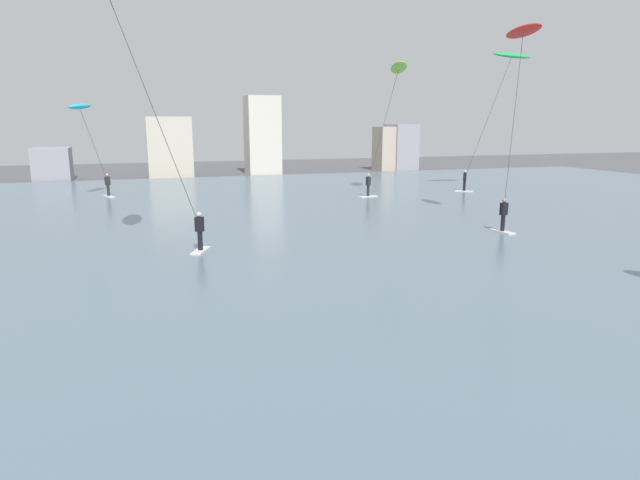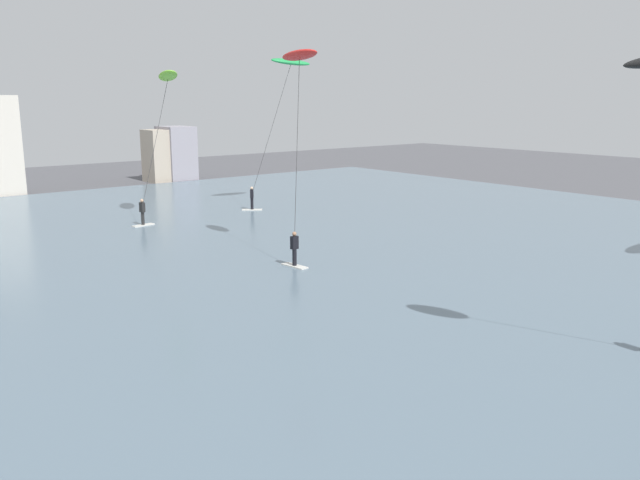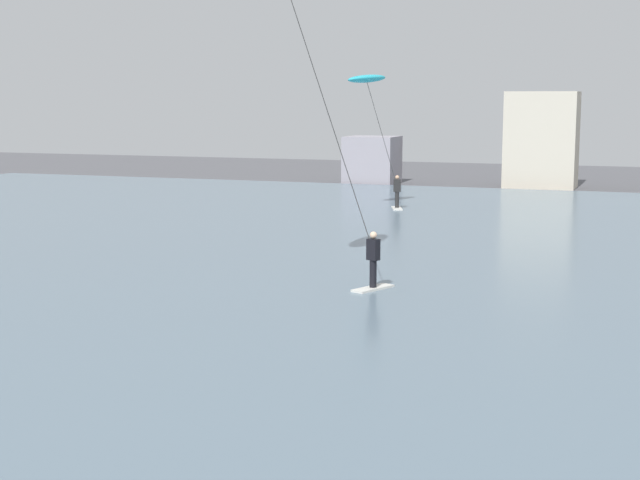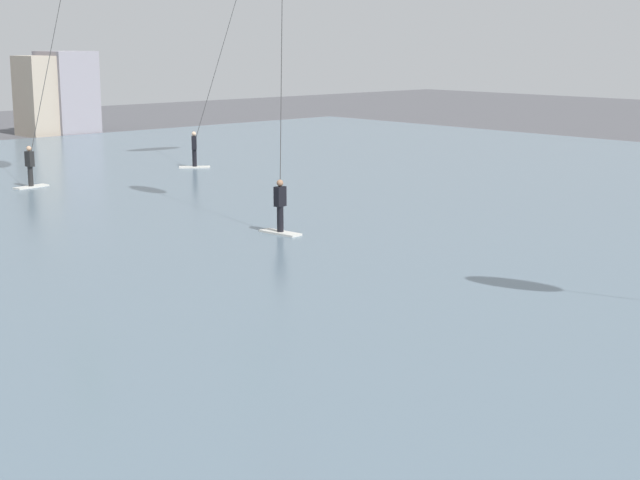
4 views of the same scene
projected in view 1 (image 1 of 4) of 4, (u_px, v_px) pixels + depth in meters
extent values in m
cube|color=slate|center=(281.00, 222.00, 29.26)|extent=(84.00, 52.00, 0.10)
cube|color=gray|center=(52.00, 164.00, 50.14)|extent=(3.25, 3.00, 3.05)
cube|color=beige|center=(170.00, 147.00, 53.78)|extent=(4.29, 3.29, 5.90)
cube|color=beige|center=(262.00, 136.00, 55.79)|extent=(3.34, 3.25, 7.99)
cube|color=#B7A893|center=(392.00, 149.00, 60.57)|extent=(3.75, 2.83, 4.89)
cube|color=gray|center=(401.00, 148.00, 60.95)|extent=(2.74, 3.48, 5.14)
cube|color=silver|center=(464.00, 191.00, 41.89)|extent=(1.38, 1.19, 0.06)
cylinder|color=black|center=(464.00, 186.00, 41.80)|extent=(0.20, 0.20, 0.78)
cube|color=black|center=(465.00, 177.00, 41.65)|extent=(0.38, 0.40, 0.60)
sphere|color=beige|center=(465.00, 171.00, 41.57)|extent=(0.20, 0.20, 0.20)
cylinder|color=#333333|center=(488.00, 119.00, 40.57)|extent=(2.63, 1.22, 8.81)
ellipsoid|color=green|center=(512.00, 55.00, 39.44)|extent=(3.19, 1.19, 0.77)
cube|color=silver|center=(502.00, 231.00, 26.35)|extent=(0.59, 1.44, 0.06)
cylinder|color=black|center=(503.00, 223.00, 26.26)|extent=(0.20, 0.20, 0.78)
cube|color=black|center=(504.00, 209.00, 26.11)|extent=(0.36, 0.26, 0.60)
sphere|color=#9E7051|center=(504.00, 200.00, 26.03)|extent=(0.20, 0.20, 0.20)
cylinder|color=#333333|center=(513.00, 122.00, 26.27)|extent=(1.68, 1.72, 8.37)
ellipsoid|color=red|center=(523.00, 31.00, 26.38)|extent=(1.07, 2.73, 0.77)
cube|color=silver|center=(109.00, 196.00, 38.96)|extent=(0.89, 1.47, 0.06)
cylinder|color=black|center=(108.00, 190.00, 38.88)|extent=(0.20, 0.20, 0.78)
cube|color=black|center=(107.00, 181.00, 38.73)|extent=(0.39, 0.32, 0.60)
sphere|color=tan|center=(107.00, 175.00, 38.64)|extent=(0.20, 0.20, 0.20)
cylinder|color=#333333|center=(94.00, 146.00, 37.58)|extent=(1.34, 0.95, 5.06)
ellipsoid|color=#28B2C6|center=(80.00, 106.00, 36.38)|extent=(1.83, 2.74, 0.60)
cube|color=silver|center=(201.00, 250.00, 22.41)|extent=(0.97, 1.46, 0.06)
cylinder|color=black|center=(200.00, 241.00, 22.32)|extent=(0.20, 0.20, 0.78)
cube|color=black|center=(199.00, 224.00, 22.18)|extent=(0.40, 0.34, 0.60)
sphere|color=beige|center=(199.00, 214.00, 22.09)|extent=(0.20, 0.20, 0.20)
cylinder|color=#333333|center=(153.00, 109.00, 20.49)|extent=(3.09, 0.56, 9.25)
cube|color=silver|center=(368.00, 196.00, 38.82)|extent=(1.45, 0.66, 0.06)
cylinder|color=black|center=(368.00, 191.00, 38.73)|extent=(0.20, 0.20, 0.78)
cube|color=black|center=(368.00, 181.00, 38.59)|extent=(0.27, 0.37, 0.60)
sphere|color=tan|center=(368.00, 175.00, 38.50)|extent=(0.20, 0.20, 0.20)
cylinder|color=#333333|center=(383.00, 127.00, 38.04)|extent=(2.10, 0.13, 7.73)
ellipsoid|color=#7AD133|center=(399.00, 68.00, 37.46)|extent=(2.04, 3.42, 0.91)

